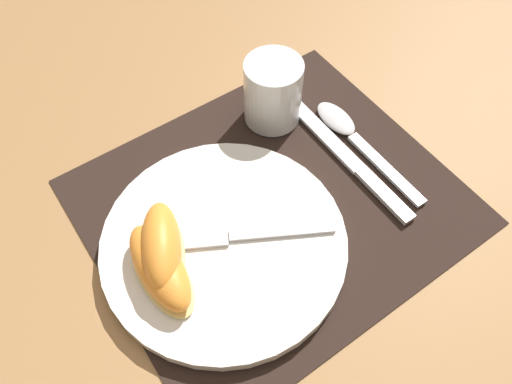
# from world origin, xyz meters

# --- Properties ---
(ground_plane) EXTENTS (3.00, 3.00, 0.00)m
(ground_plane) POSITION_xyz_m (0.00, 0.00, 0.00)
(ground_plane) COLOR #A37547
(placemat) EXTENTS (0.41, 0.36, 0.00)m
(placemat) POSITION_xyz_m (0.00, 0.00, 0.00)
(placemat) COLOR black
(placemat) RESTS_ON ground_plane
(plate) EXTENTS (0.27, 0.27, 0.02)m
(plate) POSITION_xyz_m (-0.08, -0.02, 0.01)
(plate) COLOR white
(plate) RESTS_ON placemat
(juice_glass) EXTENTS (0.07, 0.07, 0.09)m
(juice_glass) POSITION_xyz_m (0.08, 0.11, 0.04)
(juice_glass) COLOR silver
(juice_glass) RESTS_ON placemat
(knife) EXTENTS (0.02, 0.22, 0.01)m
(knife) POSITION_xyz_m (0.11, -0.01, 0.01)
(knife) COLOR silver
(knife) RESTS_ON placemat
(spoon) EXTENTS (0.03, 0.19, 0.01)m
(spoon) POSITION_xyz_m (0.14, 0.03, 0.01)
(spoon) COLOR silver
(spoon) RESTS_ON placemat
(fork) EXTENTS (0.17, 0.11, 0.00)m
(fork) POSITION_xyz_m (-0.07, -0.02, 0.02)
(fork) COLOR silver
(fork) RESTS_ON plate
(citrus_wedge_0) EXTENTS (0.09, 0.12, 0.05)m
(citrus_wedge_0) POSITION_xyz_m (-0.14, 0.00, 0.04)
(citrus_wedge_0) COLOR #F4DB84
(citrus_wedge_0) RESTS_ON plate
(citrus_wedge_1) EXTENTS (0.05, 0.11, 0.04)m
(citrus_wedge_1) POSITION_xyz_m (-0.15, -0.02, 0.04)
(citrus_wedge_1) COLOR #F4DB84
(citrus_wedge_1) RESTS_ON plate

